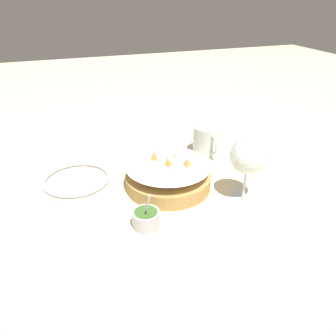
{
  "coord_description": "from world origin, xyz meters",
  "views": [
    {
      "loc": [
        0.76,
        -0.28,
        0.49
      ],
      "look_at": [
        0.03,
        -0.02,
        0.06
      ],
      "focal_mm": 35.0,
      "sensor_mm": 36.0,
      "label": 1
    }
  ],
  "objects_px": {
    "sauce_cup": "(146,218)",
    "side_plate": "(77,180)",
    "wine_glass": "(248,157)",
    "beer_mug": "(206,141)",
    "food_basket": "(169,176)"
  },
  "relations": [
    {
      "from": "sauce_cup",
      "to": "side_plate",
      "type": "relative_size",
      "value": 0.55
    },
    {
      "from": "wine_glass",
      "to": "beer_mug",
      "type": "distance_m",
      "value": 0.29
    },
    {
      "from": "food_basket",
      "to": "beer_mug",
      "type": "bearing_deg",
      "value": 129.64
    },
    {
      "from": "wine_glass",
      "to": "side_plate",
      "type": "xyz_separation_m",
      "value": [
        -0.23,
        -0.41,
        -0.11
      ]
    },
    {
      "from": "food_basket",
      "to": "wine_glass",
      "type": "distance_m",
      "value": 0.23
    },
    {
      "from": "wine_glass",
      "to": "side_plate",
      "type": "relative_size",
      "value": 0.89
    },
    {
      "from": "wine_glass",
      "to": "beer_mug",
      "type": "xyz_separation_m",
      "value": [
        -0.28,
        0.02,
        -0.08
      ]
    },
    {
      "from": "food_basket",
      "to": "side_plate",
      "type": "xyz_separation_m",
      "value": [
        -0.11,
        -0.24,
        -0.03
      ]
    },
    {
      "from": "food_basket",
      "to": "sauce_cup",
      "type": "relative_size",
      "value": 2.19
    },
    {
      "from": "wine_glass",
      "to": "beer_mug",
      "type": "bearing_deg",
      "value": 174.94
    },
    {
      "from": "sauce_cup",
      "to": "beer_mug",
      "type": "bearing_deg",
      "value": 135.4
    },
    {
      "from": "food_basket",
      "to": "wine_glass",
      "type": "relative_size",
      "value": 1.36
    },
    {
      "from": "beer_mug",
      "to": "side_plate",
      "type": "relative_size",
      "value": 0.64
    },
    {
      "from": "sauce_cup",
      "to": "beer_mug",
      "type": "height_order",
      "value": "sauce_cup"
    },
    {
      "from": "wine_glass",
      "to": "side_plate",
      "type": "distance_m",
      "value": 0.48
    }
  ]
}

